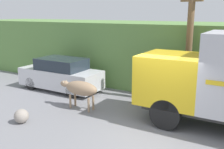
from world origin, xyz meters
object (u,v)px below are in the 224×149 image
Objects in this scene: parked_suv at (61,75)px; utility_pole at (189,45)px; brown_cow at (80,88)px; pedestrian_on_hill at (139,80)px; roadside_rock at (21,116)px.

parked_suv is 6.63m from utility_pole.
utility_pole is at bearing 40.30° from brown_cow.
parked_suv is at bearing 148.82° from brown_cow.
brown_cow is 1.16× the size of pedestrian_on_hill.
parked_suv is at bearing -169.80° from utility_pole.
parked_suv is at bearing 17.33° from pedestrian_on_hill.
roadside_rock is at bearing -69.43° from parked_suv.
pedestrian_on_hill is (1.50, 2.61, -0.00)m from brown_cow.
brown_cow is 0.42× the size of parked_suv.
pedestrian_on_hill is (4.10, 0.88, 0.07)m from parked_suv.
utility_pole reaches higher than brown_cow.
parked_suv is 4.20m from pedestrian_on_hill.
utility_pole is (3.67, 2.86, 1.75)m from brown_cow.
brown_cow is at bearing 66.82° from roadside_rock.
pedestrian_on_hill is 3.04× the size of roadside_rock.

